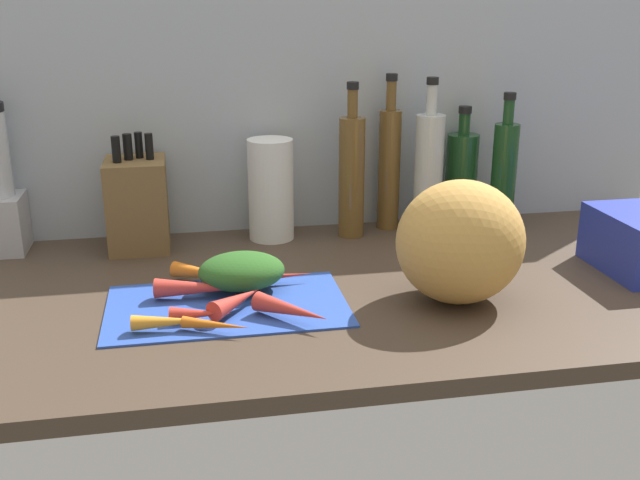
{
  "coord_description": "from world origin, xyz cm",
  "views": [
    {
      "loc": [
        -30.55,
        -129.57,
        52.93
      ],
      "look_at": [
        -7.31,
        -6.63,
        11.08
      ],
      "focal_mm": 41.64,
      "sensor_mm": 36.0,
      "label": 1
    }
  ],
  "objects_px": {
    "carrot_2": "(200,314)",
    "carrot_4": "(291,310)",
    "carrot_3": "(208,274)",
    "bottle_3": "(461,177)",
    "carrot_1": "(265,277)",
    "cutting_board": "(227,305)",
    "bottle_0": "(352,175)",
    "carrot_6": "(237,300)",
    "paper_towel_roll": "(271,190)",
    "bottle_4": "(504,174)",
    "bottle_2": "(428,172)",
    "carrot_5": "(203,288)",
    "knife_block": "(138,203)",
    "carrot_7": "(216,325)",
    "bottle_1": "(389,166)",
    "winter_squash": "(460,242)",
    "carrot_0": "(172,322)"
  },
  "relations": [
    {
      "from": "carrot_3",
      "to": "bottle_3",
      "type": "xyz_separation_m",
      "value": [
        0.61,
        0.29,
        0.09
      ]
    },
    {
      "from": "bottle_1",
      "to": "bottle_4",
      "type": "height_order",
      "value": "bottle_1"
    },
    {
      "from": "carrot_1",
      "to": "carrot_6",
      "type": "height_order",
      "value": "carrot_6"
    },
    {
      "from": "knife_block",
      "to": "bottle_1",
      "type": "distance_m",
      "value": 0.57
    },
    {
      "from": "cutting_board",
      "to": "bottle_1",
      "type": "xyz_separation_m",
      "value": [
        0.41,
        0.4,
        0.14
      ]
    },
    {
      "from": "carrot_1",
      "to": "knife_block",
      "type": "xyz_separation_m",
      "value": [
        -0.24,
        0.28,
        0.08
      ]
    },
    {
      "from": "knife_block",
      "to": "carrot_1",
      "type": "bearing_deg",
      "value": -49.11
    },
    {
      "from": "paper_towel_roll",
      "to": "bottle_0",
      "type": "xyz_separation_m",
      "value": [
        0.18,
        -0.01,
        0.03
      ]
    },
    {
      "from": "carrot_5",
      "to": "bottle_0",
      "type": "xyz_separation_m",
      "value": [
        0.35,
        0.33,
        0.12
      ]
    },
    {
      "from": "carrot_2",
      "to": "carrot_1",
      "type": "bearing_deg",
      "value": 49.33
    },
    {
      "from": "carrot_2",
      "to": "carrot_4",
      "type": "height_order",
      "value": "carrot_4"
    },
    {
      "from": "knife_block",
      "to": "bottle_3",
      "type": "bearing_deg",
      "value": 3.22
    },
    {
      "from": "bottle_4",
      "to": "carrot_1",
      "type": "bearing_deg",
      "value": -155.86
    },
    {
      "from": "carrot_2",
      "to": "carrot_4",
      "type": "relative_size",
      "value": 0.71
    },
    {
      "from": "bottle_2",
      "to": "bottle_0",
      "type": "bearing_deg",
      "value": 177.44
    },
    {
      "from": "carrot_3",
      "to": "carrot_6",
      "type": "bearing_deg",
      "value": -72.78
    },
    {
      "from": "carrot_0",
      "to": "knife_block",
      "type": "height_order",
      "value": "knife_block"
    },
    {
      "from": "carrot_5",
      "to": "carrot_7",
      "type": "bearing_deg",
      "value": -83.99
    },
    {
      "from": "knife_block",
      "to": "carrot_6",
      "type": "bearing_deg",
      "value": -65.53
    },
    {
      "from": "carrot_5",
      "to": "knife_block",
      "type": "height_order",
      "value": "knife_block"
    },
    {
      "from": "carrot_5",
      "to": "knife_block",
      "type": "bearing_deg",
      "value": 110.58
    },
    {
      "from": "knife_block",
      "to": "bottle_2",
      "type": "distance_m",
      "value": 0.65
    },
    {
      "from": "carrot_3",
      "to": "bottle_4",
      "type": "bearing_deg",
      "value": 18.82
    },
    {
      "from": "carrot_2",
      "to": "paper_towel_roll",
      "type": "relative_size",
      "value": 0.45
    },
    {
      "from": "carrot_0",
      "to": "bottle_0",
      "type": "height_order",
      "value": "bottle_0"
    },
    {
      "from": "carrot_1",
      "to": "bottle_4",
      "type": "height_order",
      "value": "bottle_4"
    },
    {
      "from": "bottle_3",
      "to": "bottle_2",
      "type": "bearing_deg",
      "value": -153.16
    },
    {
      "from": "carrot_4",
      "to": "bottle_0",
      "type": "height_order",
      "value": "bottle_0"
    },
    {
      "from": "cutting_board",
      "to": "bottle_3",
      "type": "relative_size",
      "value": 1.5
    },
    {
      "from": "paper_towel_roll",
      "to": "bottle_1",
      "type": "relative_size",
      "value": 0.63
    },
    {
      "from": "carrot_2",
      "to": "bottle_1",
      "type": "bearing_deg",
      "value": 45.8
    },
    {
      "from": "carrot_1",
      "to": "bottle_4",
      "type": "xyz_separation_m",
      "value": [
        0.59,
        0.26,
        0.11
      ]
    },
    {
      "from": "carrot_4",
      "to": "knife_block",
      "type": "height_order",
      "value": "knife_block"
    },
    {
      "from": "knife_block",
      "to": "bottle_0",
      "type": "distance_m",
      "value": 0.47
    },
    {
      "from": "winter_squash",
      "to": "knife_block",
      "type": "relative_size",
      "value": 0.92
    },
    {
      "from": "carrot_6",
      "to": "bottle_0",
      "type": "xyz_separation_m",
      "value": [
        0.29,
        0.39,
        0.12
      ]
    },
    {
      "from": "carrot_5",
      "to": "winter_squash",
      "type": "relative_size",
      "value": 0.74
    },
    {
      "from": "paper_towel_roll",
      "to": "bottle_4",
      "type": "relative_size",
      "value": 0.71
    },
    {
      "from": "winter_squash",
      "to": "bottle_2",
      "type": "relative_size",
      "value": 0.65
    },
    {
      "from": "carrot_1",
      "to": "carrot_2",
      "type": "distance_m",
      "value": 0.19
    },
    {
      "from": "cutting_board",
      "to": "bottle_0",
      "type": "xyz_separation_m",
      "value": [
        0.31,
        0.36,
        0.14
      ]
    },
    {
      "from": "carrot_2",
      "to": "carrot_3",
      "type": "bearing_deg",
      "value": 83.22
    },
    {
      "from": "carrot_0",
      "to": "carrot_1",
      "type": "xyz_separation_m",
      "value": [
        0.17,
        0.17,
        -0.0
      ]
    },
    {
      "from": "carrot_6",
      "to": "knife_block",
      "type": "distance_m",
      "value": 0.44
    },
    {
      "from": "carrot_1",
      "to": "bottle_0",
      "type": "height_order",
      "value": "bottle_0"
    },
    {
      "from": "carrot_2",
      "to": "carrot_4",
      "type": "bearing_deg",
      "value": -8.98
    },
    {
      "from": "carrot_0",
      "to": "knife_block",
      "type": "relative_size",
      "value": 0.51
    },
    {
      "from": "carrot_0",
      "to": "bottle_4",
      "type": "xyz_separation_m",
      "value": [
        0.76,
        0.44,
        0.11
      ]
    },
    {
      "from": "carrot_2",
      "to": "carrot_4",
      "type": "xyz_separation_m",
      "value": [
        0.15,
        -0.02,
        0.0
      ]
    },
    {
      "from": "cutting_board",
      "to": "bottle_4",
      "type": "bearing_deg",
      "value": 27.34
    }
  ]
}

